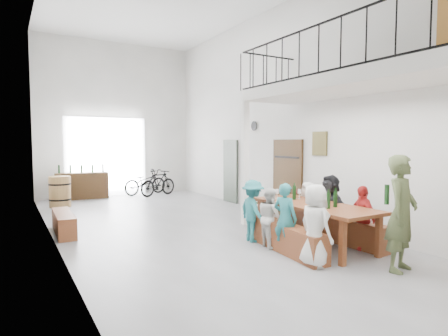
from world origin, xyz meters
TOP-DOWN VIEW (x-y plane):
  - floor at (0.00, 0.00)m, footprint 12.00×12.00m
  - room_walls at (0.00, 0.00)m, footprint 12.00×12.00m
  - gateway_portal at (-0.40, 5.94)m, footprint 2.80×0.08m
  - right_wall_decor at (2.70, -1.87)m, footprint 0.07×8.28m
  - balcony at (1.98, -3.13)m, footprint 1.52×5.62m
  - tasting_table at (1.40, -2.62)m, footprint 1.04×2.51m
  - bench_inner at (0.72, -2.57)m, footprint 0.54×2.15m
  - bench_wall at (1.98, -2.66)m, footprint 0.40×2.13m
  - tableware at (1.44, -2.46)m, footprint 0.59×1.39m
  - side_bench at (-2.50, 0.75)m, footprint 0.39×1.59m
  - oak_barrel at (-2.15, 4.32)m, footprint 0.62×0.62m
  - serving_counter at (-1.30, 5.65)m, footprint 1.73×0.63m
  - counter_bottles at (-1.30, 5.66)m, footprint 1.44×0.24m
  - guest_left_a at (0.61, -3.47)m, footprint 0.44×0.65m
  - guest_left_b at (0.63, -2.72)m, footprint 0.42×0.52m
  - guest_left_c at (0.67, -2.25)m, footprint 0.52×0.61m
  - guest_left_d at (0.60, -1.79)m, footprint 0.52×0.82m
  - guest_right_a at (2.01, -3.21)m, footprint 0.46×0.73m
  - guest_right_b at (2.01, -2.43)m, footprint 0.66×1.26m
  - guest_right_c at (1.96, -1.85)m, footprint 0.51×0.62m
  - host_standing at (1.57, -4.28)m, footprint 0.73×0.59m
  - potted_plant at (2.45, 0.44)m, footprint 0.40×0.34m
  - bicycle_near at (0.91, 5.60)m, footprint 1.85×1.06m
  - bicycle_far at (1.19, 5.01)m, footprint 1.61×0.95m

SIDE VIEW (x-z plane):
  - floor at x=0.00m, z-range 0.00..0.00m
  - potted_plant at x=2.45m, z-range 0.00..0.44m
  - side_bench at x=-2.50m, z-range 0.00..0.44m
  - bench_wall at x=1.98m, z-range 0.00..0.49m
  - bench_inner at x=0.72m, z-range 0.00..0.49m
  - serving_counter at x=-1.30m, z-range 0.00..0.89m
  - bicycle_near at x=0.91m, z-range 0.00..0.92m
  - oak_barrel at x=-2.15m, z-range 0.00..0.92m
  - bicycle_far at x=1.19m, z-range 0.00..0.94m
  - guest_right_c at x=1.96m, z-range 0.00..1.10m
  - guest_left_c at x=0.67m, z-range 0.00..1.10m
  - guest_right_a at x=2.01m, z-range 0.00..1.15m
  - guest_left_d at x=0.60m, z-range 0.00..1.20m
  - guest_left_b at x=0.63m, z-range 0.00..1.23m
  - guest_left_a at x=0.61m, z-range 0.00..1.29m
  - guest_right_b at x=2.01m, z-range 0.00..1.29m
  - tasting_table at x=1.40m, z-range 0.31..1.10m
  - host_standing at x=1.57m, z-range 0.00..1.75m
  - tableware at x=1.44m, z-range 0.76..1.11m
  - counter_bottles at x=-1.30m, z-range 0.89..1.17m
  - gateway_portal at x=-0.40m, z-range 0.00..2.80m
  - right_wall_decor at x=2.70m, z-range -0.80..4.28m
  - balcony at x=1.98m, z-range 0.97..4.96m
  - room_walls at x=0.00m, z-range -2.45..9.55m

